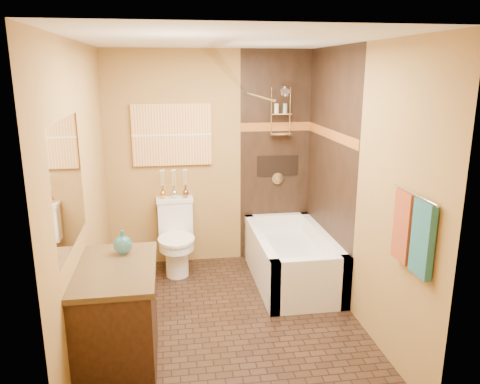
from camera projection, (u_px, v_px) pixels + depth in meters
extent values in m
plane|color=black|center=(228.00, 321.00, 4.36)|extent=(3.00, 3.00, 0.00)
cube|color=#A27F3E|center=(83.00, 197.00, 3.87)|extent=(0.02, 3.00, 2.50)
cube|color=#A27F3E|center=(359.00, 186.00, 4.22)|extent=(0.02, 3.00, 2.50)
cube|color=#A27F3E|center=(211.00, 159.00, 5.48)|extent=(2.40, 0.02, 2.50)
cube|color=#A27F3E|center=(261.00, 258.00, 2.61)|extent=(2.40, 0.02, 2.50)
plane|color=silver|center=(226.00, 40.00, 3.73)|extent=(3.00, 3.00, 0.00)
cube|color=black|center=(276.00, 158.00, 5.58)|extent=(0.85, 0.01, 2.50)
cube|color=black|center=(329.00, 169.00, 4.94)|extent=(0.01, 1.50, 2.50)
cube|color=brown|center=(276.00, 127.00, 5.48)|extent=(0.85, 0.01, 0.10)
cube|color=brown|center=(330.00, 134.00, 4.84)|extent=(0.01, 1.50, 0.10)
cube|color=black|center=(277.00, 166.00, 5.61)|extent=(0.50, 0.01, 0.25)
cylinder|color=silver|center=(282.00, 87.00, 5.24)|extent=(0.02, 0.26, 0.02)
cylinder|color=silver|center=(285.00, 92.00, 5.11)|extent=(0.11, 0.11, 0.09)
cylinder|color=silver|center=(278.00, 178.00, 5.63)|extent=(0.14, 0.02, 0.14)
cylinder|color=silver|center=(257.00, 96.00, 4.63)|extent=(0.03, 1.55, 0.03)
cylinder|color=silver|center=(415.00, 195.00, 3.16)|extent=(0.02, 0.55, 0.02)
cube|color=#1D5361|center=(423.00, 239.00, 3.11)|extent=(0.05, 0.22, 0.52)
cube|color=#9B311C|center=(404.00, 226.00, 3.36)|extent=(0.05, 0.22, 0.52)
cube|color=orange|center=(172.00, 135.00, 5.31)|extent=(0.90, 0.04, 0.70)
cube|color=white|center=(69.00, 184.00, 3.26)|extent=(0.01, 1.00, 0.90)
cube|color=white|center=(310.00, 285.00, 4.46)|extent=(0.80, 0.10, 0.55)
cube|color=white|center=(277.00, 235.00, 5.80)|extent=(0.80, 0.10, 0.55)
cube|color=white|center=(260.00, 259.00, 5.08)|extent=(0.10, 1.50, 0.55)
cube|color=white|center=(322.00, 255.00, 5.18)|extent=(0.10, 1.50, 0.55)
cube|color=white|center=(291.00, 266.00, 5.15)|extent=(0.64, 1.34, 0.35)
cube|color=white|center=(175.00, 218.00, 5.48)|extent=(0.40, 0.19, 0.40)
cube|color=white|center=(175.00, 200.00, 5.42)|extent=(0.42, 0.21, 0.04)
cylinder|color=white|center=(177.00, 259.00, 5.27)|extent=(0.25, 0.25, 0.40)
cylinder|color=white|center=(176.00, 244.00, 5.23)|extent=(0.39, 0.39, 0.10)
cylinder|color=white|center=(176.00, 239.00, 5.21)|extent=(0.41, 0.41, 0.03)
cube|color=black|center=(118.00, 321.00, 3.58)|extent=(0.56, 0.92, 0.81)
cube|color=black|center=(115.00, 269.00, 3.47)|extent=(0.59, 0.97, 0.04)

